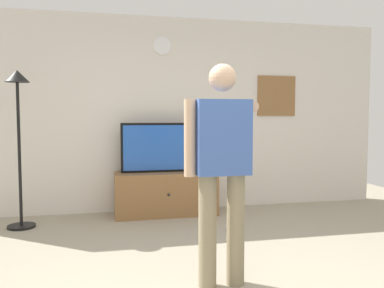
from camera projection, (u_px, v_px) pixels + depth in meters
name	position (u px, v px, depth m)	size (l,w,h in m)	color
back_wall	(167.00, 115.00, 5.61)	(6.40, 0.10, 2.70)	silver
tv_stand	(166.00, 193.00, 5.32)	(1.36, 0.49, 0.58)	olive
television	(165.00, 147.00, 5.33)	(1.18, 0.07, 0.66)	black
wall_clock	(162.00, 46.00, 5.47)	(0.25, 0.25, 0.03)	white
framed_picture	(276.00, 96.00, 5.88)	(0.59, 0.04, 0.59)	olive
floor_lamp	(18.00, 116.00, 4.63)	(0.32, 0.32, 1.86)	black
person_standing_nearer_lamp	(222.00, 161.00, 3.05)	(0.59, 0.78, 1.72)	gray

